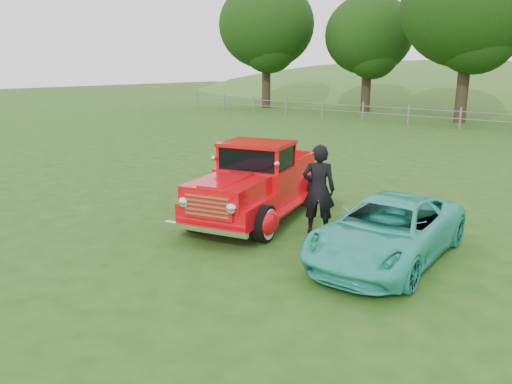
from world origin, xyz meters
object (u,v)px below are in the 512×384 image
Objects in this scene: tree_far_west at (267,25)px; man at (319,189)px; tree_near_west at (471,5)px; red_pickup at (258,184)px; tree_mid_west at (369,35)px; teal_sedan at (388,230)px.

tree_far_west reaches higher than man.
man is at bearing -78.67° from tree_near_west.
red_pickup is at bearing -82.79° from tree_near_west.
tree_mid_west is 1.61× the size of red_pickup.
tree_mid_west reaches higher than red_pickup.
man is at bearing -64.16° from tree_mid_west.
red_pickup is 3.55m from teal_sedan.
tree_mid_west is at bearing 14.04° from tree_far_west.
tree_mid_west is 4.46× the size of man.
tree_near_west reaches higher than man.
tree_far_west is 2.46× the size of teal_sedan.
tree_far_west is 1.17× the size of tree_mid_west.
man is (20.62, -24.06, -5.54)m from tree_far_west.
teal_sedan is at bearing 136.68° from man.
red_pickup is at bearing -51.74° from tree_far_west.
red_pickup is 1.31× the size of teal_sedan.
tree_near_west is 23.92m from red_pickup.
man is at bearing -18.05° from red_pickup.
tree_far_west is at bearing 113.30° from red_pickup.
red_pickup is 1.72m from man.
man reaches higher than red_pickup.
tree_mid_west is at bearing 97.82° from red_pickup.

